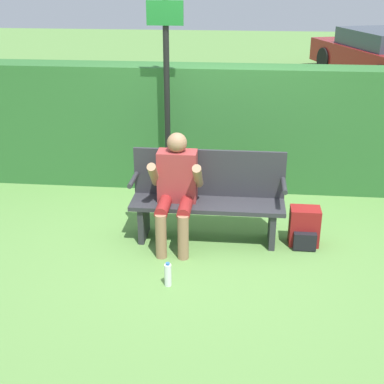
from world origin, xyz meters
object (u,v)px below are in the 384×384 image
Objects in this scene: signpost at (167,87)px; parked_car at (382,55)px; person_seated at (176,186)px; park_bench at (208,197)px; water_bottle at (168,275)px; backpack at (304,228)px.

parked_car is (4.31, 8.04, -0.78)m from signpost.
parked_car reaches higher than person_seated.
signpost is at bearing 132.67° from parked_car.
park_bench is 0.38m from person_seated.
person_seated reaches higher than water_bottle.
parked_car is at bearing 66.23° from person_seated.
park_bench is 1.09m from water_bottle.
signpost is 0.48× the size of parked_car.
park_bench is at bearing 23.36° from person_seated.
signpost reaches higher than water_bottle.
parked_car is at bearing 67.59° from park_bench.
signpost reaches higher than park_bench.
person_seated is 0.48× the size of signpost.
person_seated is (-0.32, -0.14, 0.17)m from park_bench.
water_bottle is at bearing -82.09° from signpost.
backpack is at bearing 144.24° from parked_car.
parked_car is (4.06, 9.22, -0.04)m from person_seated.
backpack is 0.08× the size of parked_car.
backpack is 1.58m from water_bottle.
parked_car is at bearing 68.19° from water_bottle.
water_bottle is at bearing -88.04° from person_seated.
person_seated is 0.23× the size of parked_car.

